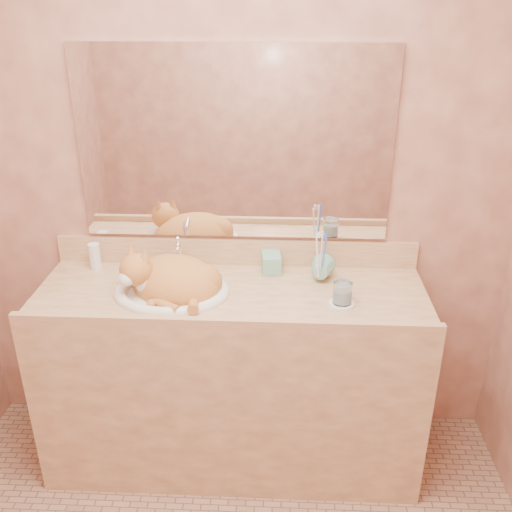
{
  "coord_description": "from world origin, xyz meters",
  "views": [
    {
      "loc": [
        0.21,
        -1.31,
        1.97
      ],
      "look_at": [
        0.1,
        0.7,
        1.02
      ],
      "focal_mm": 40.0,
      "sensor_mm": 36.0,
      "label": 1
    }
  ],
  "objects_px": {
    "sink_basin": "(171,277)",
    "toothbrush_cup": "(320,274)",
    "vanity_counter": "(233,377)",
    "cat": "(170,278)",
    "water_glass": "(342,293)",
    "soap_dispenser": "(272,258)"
  },
  "relations": [
    {
      "from": "vanity_counter",
      "to": "water_glass",
      "type": "relative_size",
      "value": 18.14
    },
    {
      "from": "sink_basin",
      "to": "cat",
      "type": "bearing_deg",
      "value": 121.34
    },
    {
      "from": "sink_basin",
      "to": "toothbrush_cup",
      "type": "xyz_separation_m",
      "value": [
        0.6,
        0.1,
        -0.02
      ]
    },
    {
      "from": "soap_dispenser",
      "to": "vanity_counter",
      "type": "bearing_deg",
      "value": -143.84
    },
    {
      "from": "sink_basin",
      "to": "soap_dispenser",
      "type": "xyz_separation_m",
      "value": [
        0.4,
        0.17,
        0.02
      ]
    },
    {
      "from": "cat",
      "to": "water_glass",
      "type": "xyz_separation_m",
      "value": [
        0.69,
        -0.08,
        -0.01
      ]
    },
    {
      "from": "soap_dispenser",
      "to": "water_glass",
      "type": "distance_m",
      "value": 0.36
    },
    {
      "from": "vanity_counter",
      "to": "toothbrush_cup",
      "type": "relative_size",
      "value": 15.66
    },
    {
      "from": "toothbrush_cup",
      "to": "soap_dispenser",
      "type": "bearing_deg",
      "value": 161.83
    },
    {
      "from": "cat",
      "to": "soap_dispenser",
      "type": "distance_m",
      "value": 0.44
    },
    {
      "from": "vanity_counter",
      "to": "cat",
      "type": "height_order",
      "value": "cat"
    },
    {
      "from": "sink_basin",
      "to": "toothbrush_cup",
      "type": "height_order",
      "value": "sink_basin"
    },
    {
      "from": "sink_basin",
      "to": "cat",
      "type": "relative_size",
      "value": 1.17
    },
    {
      "from": "soap_dispenser",
      "to": "water_glass",
      "type": "height_order",
      "value": "soap_dispenser"
    },
    {
      "from": "vanity_counter",
      "to": "toothbrush_cup",
      "type": "height_order",
      "value": "toothbrush_cup"
    },
    {
      "from": "vanity_counter",
      "to": "toothbrush_cup",
      "type": "distance_m",
      "value": 0.6
    },
    {
      "from": "vanity_counter",
      "to": "sink_basin",
      "type": "height_order",
      "value": "sink_basin"
    },
    {
      "from": "soap_dispenser",
      "to": "water_glass",
      "type": "relative_size",
      "value": 2.03
    },
    {
      "from": "soap_dispenser",
      "to": "toothbrush_cup",
      "type": "xyz_separation_m",
      "value": [
        0.2,
        -0.07,
        -0.04
      ]
    },
    {
      "from": "cat",
      "to": "soap_dispenser",
      "type": "xyz_separation_m",
      "value": [
        0.41,
        0.16,
        0.03
      ]
    },
    {
      "from": "cat",
      "to": "water_glass",
      "type": "relative_size",
      "value": 4.43
    },
    {
      "from": "vanity_counter",
      "to": "soap_dispenser",
      "type": "xyz_separation_m",
      "value": [
        0.17,
        0.15,
        0.51
      ]
    }
  ]
}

